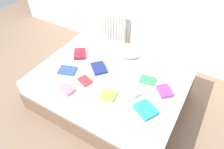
{
  "coord_description": "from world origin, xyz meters",
  "views": [
    {
      "loc": [
        1.03,
        -1.69,
        2.38
      ],
      "look_at": [
        0.0,
        0.05,
        0.48
      ],
      "focal_mm": 32.77,
      "sensor_mm": 36.0,
      "label": 1
    }
  ],
  "objects_px": {
    "textbook_lime": "(109,95)",
    "textbook_teal": "(145,110)",
    "bed": "(110,88)",
    "textbook_white": "(132,91)",
    "textbook_navy": "(99,68)",
    "textbook_green": "(148,80)",
    "pillow": "(124,50)",
    "textbook_blue": "(67,70)",
    "textbook_red": "(85,81)",
    "radiator": "(111,27)",
    "textbook_pink": "(66,89)",
    "textbook_maroon": "(80,54)",
    "textbook_purple": "(165,91)"
  },
  "relations": [
    {
      "from": "bed",
      "to": "textbook_red",
      "type": "bearing_deg",
      "value": -131.49
    },
    {
      "from": "textbook_white",
      "to": "textbook_pink",
      "type": "height_order",
      "value": "textbook_white"
    },
    {
      "from": "pillow",
      "to": "textbook_navy",
      "type": "distance_m",
      "value": 0.49
    },
    {
      "from": "textbook_pink",
      "to": "textbook_navy",
      "type": "bearing_deg",
      "value": 87.45
    },
    {
      "from": "pillow",
      "to": "radiator",
      "type": "bearing_deg",
      "value": 132.18
    },
    {
      "from": "textbook_green",
      "to": "pillow",
      "type": "bearing_deg",
      "value": 138.44
    },
    {
      "from": "textbook_green",
      "to": "textbook_purple",
      "type": "xyz_separation_m",
      "value": [
        0.26,
        -0.08,
        0.01
      ]
    },
    {
      "from": "textbook_navy",
      "to": "textbook_green",
      "type": "bearing_deg",
      "value": 51.78
    },
    {
      "from": "radiator",
      "to": "textbook_maroon",
      "type": "relative_size",
      "value": 2.42
    },
    {
      "from": "textbook_navy",
      "to": "textbook_white",
      "type": "bearing_deg",
      "value": 25.84
    },
    {
      "from": "textbook_navy",
      "to": "textbook_red",
      "type": "xyz_separation_m",
      "value": [
        -0.02,
        -0.29,
        -0.01
      ]
    },
    {
      "from": "pillow",
      "to": "textbook_green",
      "type": "distance_m",
      "value": 0.63
    },
    {
      "from": "radiator",
      "to": "textbook_teal",
      "type": "relative_size",
      "value": 2.4
    },
    {
      "from": "textbook_white",
      "to": "textbook_lime",
      "type": "bearing_deg",
      "value": -116.38
    },
    {
      "from": "textbook_blue",
      "to": "textbook_maroon",
      "type": "xyz_separation_m",
      "value": [
        -0.07,
        0.37,
        0.01
      ]
    },
    {
      "from": "textbook_red",
      "to": "radiator",
      "type": "bearing_deg",
      "value": 126.73
    },
    {
      "from": "textbook_lime",
      "to": "textbook_teal",
      "type": "distance_m",
      "value": 0.47
    },
    {
      "from": "textbook_red",
      "to": "bed",
      "type": "bearing_deg",
      "value": 67.6
    },
    {
      "from": "textbook_navy",
      "to": "textbook_blue",
      "type": "xyz_separation_m",
      "value": [
        -0.35,
        -0.26,
        -0.0
      ]
    },
    {
      "from": "bed",
      "to": "textbook_blue",
      "type": "bearing_deg",
      "value": -158.31
    },
    {
      "from": "textbook_white",
      "to": "textbook_purple",
      "type": "xyz_separation_m",
      "value": [
        0.34,
        0.2,
        -0.0
      ]
    },
    {
      "from": "bed",
      "to": "textbook_white",
      "type": "distance_m",
      "value": 0.49
    },
    {
      "from": "textbook_teal",
      "to": "pillow",
      "type": "bearing_deg",
      "value": 160.13
    },
    {
      "from": "pillow",
      "to": "textbook_red",
      "type": "height_order",
      "value": "pillow"
    },
    {
      "from": "textbook_lime",
      "to": "textbook_green",
      "type": "height_order",
      "value": "textbook_lime"
    },
    {
      "from": "textbook_blue",
      "to": "textbook_lime",
      "type": "bearing_deg",
      "value": -26.28
    },
    {
      "from": "pillow",
      "to": "textbook_blue",
      "type": "xyz_separation_m",
      "value": [
        -0.49,
        -0.72,
        -0.06
      ]
    },
    {
      "from": "pillow",
      "to": "textbook_white",
      "type": "relative_size",
      "value": 2.65
    },
    {
      "from": "textbook_white",
      "to": "textbook_maroon",
      "type": "bearing_deg",
      "value": -172.17
    },
    {
      "from": "textbook_blue",
      "to": "textbook_teal",
      "type": "bearing_deg",
      "value": -22.49
    },
    {
      "from": "bed",
      "to": "textbook_green",
      "type": "xyz_separation_m",
      "value": [
        0.47,
        0.17,
        0.26
      ]
    },
    {
      "from": "radiator",
      "to": "textbook_green",
      "type": "distance_m",
      "value": 1.56
    },
    {
      "from": "bed",
      "to": "textbook_white",
      "type": "xyz_separation_m",
      "value": [
        0.39,
        -0.12,
        0.28
      ]
    },
    {
      "from": "textbook_navy",
      "to": "textbook_teal",
      "type": "xyz_separation_m",
      "value": [
        0.84,
        -0.33,
        0.01
      ]
    },
    {
      "from": "pillow",
      "to": "textbook_green",
      "type": "height_order",
      "value": "pillow"
    },
    {
      "from": "pillow",
      "to": "textbook_navy",
      "type": "xyz_separation_m",
      "value": [
        -0.14,
        -0.47,
        -0.06
      ]
    },
    {
      "from": "textbook_white",
      "to": "textbook_teal",
      "type": "bearing_deg",
      "value": -11.97
    },
    {
      "from": "textbook_navy",
      "to": "textbook_green",
      "type": "distance_m",
      "value": 0.68
    },
    {
      "from": "textbook_red",
      "to": "textbook_maroon",
      "type": "distance_m",
      "value": 0.57
    },
    {
      "from": "textbook_blue",
      "to": "textbook_purple",
      "type": "distance_m",
      "value": 1.31
    },
    {
      "from": "pillow",
      "to": "textbook_blue",
      "type": "distance_m",
      "value": 0.88
    },
    {
      "from": "textbook_red",
      "to": "textbook_maroon",
      "type": "relative_size",
      "value": 0.77
    },
    {
      "from": "textbook_maroon",
      "to": "textbook_teal",
      "type": "xyz_separation_m",
      "value": [
        1.26,
        -0.45,
        -0.0
      ]
    },
    {
      "from": "bed",
      "to": "pillow",
      "type": "xyz_separation_m",
      "value": [
        -0.06,
        0.5,
        0.33
      ]
    },
    {
      "from": "bed",
      "to": "pillow",
      "type": "bearing_deg",
      "value": 96.69
    },
    {
      "from": "bed",
      "to": "textbook_maroon",
      "type": "distance_m",
      "value": 0.69
    },
    {
      "from": "bed",
      "to": "textbook_pink",
      "type": "bearing_deg",
      "value": -123.41
    },
    {
      "from": "textbook_green",
      "to": "textbook_pink",
      "type": "bearing_deg",
      "value": -149.14
    },
    {
      "from": "textbook_blue",
      "to": "textbook_pink",
      "type": "relative_size",
      "value": 1.17
    },
    {
      "from": "textbook_navy",
      "to": "textbook_green",
      "type": "relative_size",
      "value": 1.24
    }
  ]
}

